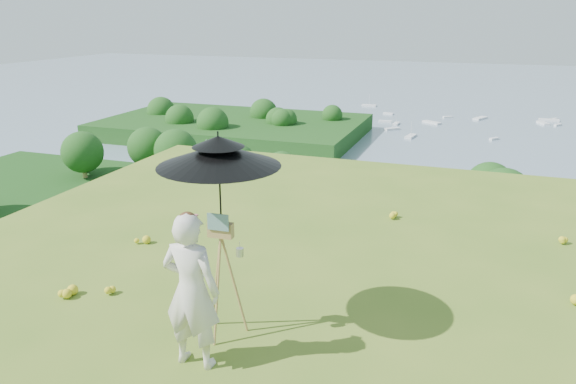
% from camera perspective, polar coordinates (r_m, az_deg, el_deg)
% --- Properties ---
extents(ground, '(14.00, 14.00, 0.00)m').
position_cam_1_polar(ground, '(7.03, 10.45, -11.86)').
color(ground, '#537621').
rests_on(ground, ground).
extents(shoreline_tier, '(170.00, 28.00, 8.00)m').
position_cam_1_polar(shoreline_tier, '(90.16, 17.22, -9.04)').
color(shoreline_tier, gray).
rests_on(shoreline_tier, bay_water).
extents(bay_water, '(700.00, 700.00, 0.00)m').
position_cam_1_polar(bay_water, '(248.90, 19.34, 8.13)').
color(bay_water, slate).
rests_on(bay_water, ground).
extents(peninsula, '(90.00, 60.00, 12.00)m').
position_cam_1_polar(peninsula, '(180.96, -5.60, 7.36)').
color(peninsula, '#113D10').
rests_on(peninsula, bay_water).
extents(slope_trees, '(110.00, 50.00, 6.00)m').
position_cam_1_polar(slope_trees, '(45.03, 16.87, -7.23)').
color(slope_trees, '#184615').
rests_on(slope_trees, forest_slope).
extents(harbor_town, '(110.00, 22.00, 5.00)m').
position_cam_1_polar(harbor_town, '(87.51, 17.61, -5.22)').
color(harbor_town, silver).
rests_on(harbor_town, shoreline_tier).
extents(moored_boats, '(140.00, 140.00, 0.70)m').
position_cam_1_polar(moored_boats, '(171.66, 14.69, 4.71)').
color(moored_boats, white).
rests_on(moored_boats, bay_water).
extents(wildflowers, '(10.00, 10.50, 0.12)m').
position_cam_1_polar(wildflowers, '(7.21, 10.81, -10.50)').
color(wildflowers, gold).
rests_on(wildflowers, ground).
extents(painter, '(0.60, 0.40, 1.65)m').
position_cam_1_polar(painter, '(5.69, -9.80, -9.86)').
color(painter, silver).
rests_on(painter, ground).
extents(field_easel, '(0.58, 0.58, 1.45)m').
position_cam_1_polar(field_easel, '(6.20, -6.68, -8.33)').
color(field_easel, '#AC8548').
rests_on(field_easel, ground).
extents(sun_umbrella, '(1.34, 1.34, 1.11)m').
position_cam_1_polar(sun_umbrella, '(5.85, -6.95, 0.81)').
color(sun_umbrella, black).
rests_on(sun_umbrella, field_easel).
extents(painter_cap, '(0.19, 0.22, 0.10)m').
position_cam_1_polar(painter_cap, '(5.38, -10.23, -2.50)').
color(painter_cap, '#D37381').
rests_on(painter_cap, painter).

